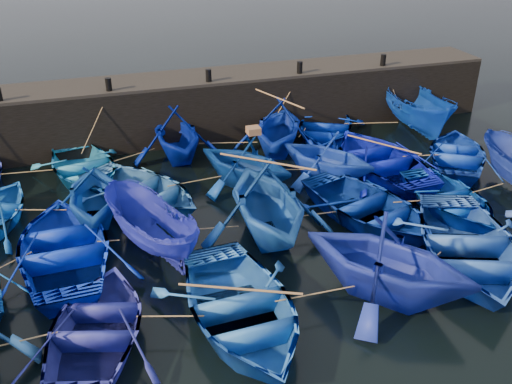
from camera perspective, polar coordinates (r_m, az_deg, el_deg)
name	(u,v)px	position (r m, az deg, el deg)	size (l,w,h in m)	color
ground	(289,262)	(16.67, 3.36, -7.04)	(120.00, 120.00, 0.00)	black
quay_wall	(205,106)	(25.16, -5.11, 8.53)	(26.00, 2.50, 2.50)	black
quay_top	(204,77)	(24.76, -5.23, 11.39)	(26.00, 2.50, 0.12)	black
bollard_1	(109,84)	(23.31, -14.53, 10.38)	(0.24, 0.24, 0.50)	black
bollard_2	(209,75)	(23.83, -4.77, 11.53)	(0.24, 0.24, 0.50)	black
bollard_3	(300,67)	(24.99, 4.39, 12.32)	(0.24, 0.24, 0.50)	black
bollard_4	(383,60)	(26.70, 12.60, 12.76)	(0.24, 0.24, 0.50)	black
boat_1	(83,168)	(22.01, -16.89, 2.34)	(3.37, 4.72, 0.98)	blue
boat_2	(176,134)	(22.78, -8.01, 5.81)	(3.54, 4.11, 2.16)	#00138B
boat_3	(279,126)	(23.17, 2.27, 6.59)	(3.71, 4.31, 2.27)	#052092
boat_4	(325,127)	(24.98, 6.90, 6.46)	(3.44, 4.81, 1.00)	#001D8D
boat_5	(417,110)	(26.28, 15.82, 7.89)	(1.98, 5.25, 2.03)	#063195
boat_7	(94,193)	(18.88, -15.93, -0.07)	(3.36, 3.89, 2.05)	#0C4095
boat_8	(141,191)	(19.75, -11.41, 0.11)	(3.55, 4.96, 1.03)	#2A65B7
boat_9	(246,161)	(20.34, -1.06, 3.10)	(3.31, 3.84, 2.02)	navy
boat_10	(327,155)	(21.01, 7.13, 3.65)	(3.24, 3.76, 1.98)	blue
boat_11	(382,159)	(22.09, 12.47, 3.24)	(3.93, 5.49, 1.14)	#030D9B
boat_12	(458,154)	(23.62, 19.53, 3.64)	(3.26, 4.56, 0.95)	#0A30B0
boat_14	(65,246)	(17.20, -18.58, -5.18)	(3.89, 5.44, 1.13)	#0522C8
boat_15	(150,228)	(16.99, -10.59, -3.51)	(1.58, 4.21, 1.63)	#1B24A3
boat_16	(267,201)	(17.15, 1.08, -0.91)	(4.17, 4.84, 2.55)	#124592
boat_17	(368,207)	(18.70, 11.17, -1.48)	(3.67, 5.13, 1.06)	navy
boat_18	(449,199)	(20.05, 18.78, -0.65)	(3.14, 4.38, 0.91)	#043595
boat_21	(98,327)	(14.24, -15.51, -12.85)	(3.25, 4.54, 0.94)	navy
boat_22	(240,308)	(14.13, -1.58, -11.56)	(3.83, 5.36, 1.11)	blue
boat_23	(388,259)	(15.04, 13.09, -6.50)	(3.99, 4.63, 2.44)	#162798
boat_24	(468,246)	(17.38, 20.46, -5.05)	(4.08, 5.70, 1.18)	#1D4AB7
wooden_crate	(253,130)	(19.98, -0.26, 6.17)	(0.45, 0.44, 0.25)	brown
mooring_ropes	(244,165)	(20.40, -1.20, 2.74)	(18.25, 11.87, 2.10)	tan
loose_oars	(299,161)	(18.53, 4.35, 3.12)	(9.80, 11.86, 1.49)	#99724C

